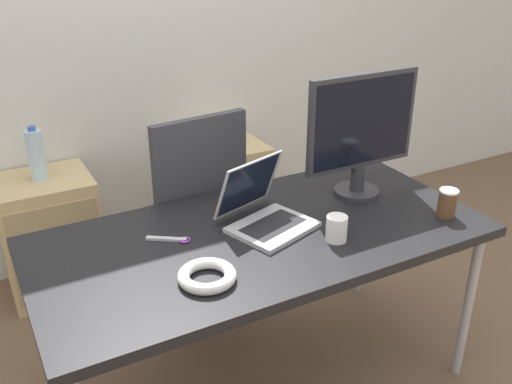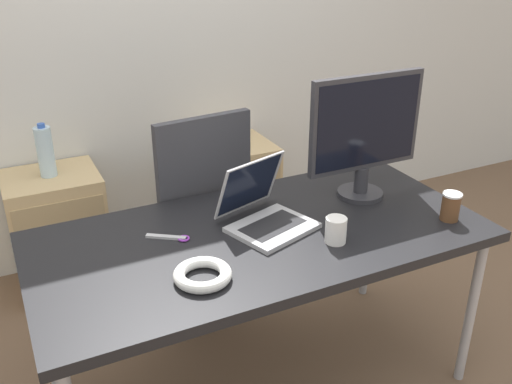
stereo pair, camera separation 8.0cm
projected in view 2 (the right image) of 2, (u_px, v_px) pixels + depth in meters
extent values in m
plane|color=brown|center=(260.00, 382.00, 2.45)|extent=(14.00, 14.00, 0.00)
cube|color=silver|center=(144.00, 25.00, 3.02)|extent=(10.00, 0.05, 2.60)
cube|color=black|center=(261.00, 237.00, 2.14)|extent=(1.69, 0.82, 0.04)
cylinder|color=#99999E|center=(471.00, 312.00, 2.33)|extent=(0.04, 0.04, 0.70)
cylinder|color=#99999E|center=(45.00, 321.00, 2.27)|extent=(0.04, 0.04, 0.70)
cylinder|color=#99999E|center=(368.00, 235.00, 2.90)|extent=(0.04, 0.04, 0.70)
cylinder|color=#232326|center=(188.00, 294.00, 3.00)|extent=(0.56, 0.56, 0.04)
cylinder|color=gray|center=(186.00, 260.00, 2.91)|extent=(0.05, 0.05, 0.39)
cube|color=#38383D|center=(184.00, 226.00, 2.82)|extent=(0.53, 0.53, 0.07)
cube|color=#38383D|center=(205.00, 183.00, 2.48)|extent=(0.44, 0.08, 0.60)
cube|color=tan|center=(59.00, 231.00, 3.00)|extent=(0.47, 0.40, 0.64)
cube|color=tan|center=(65.00, 249.00, 2.84)|extent=(0.43, 0.01, 0.51)
cube|color=tan|center=(232.00, 195.00, 3.40)|extent=(0.47, 0.40, 0.64)
cube|color=tan|center=(246.00, 209.00, 3.23)|extent=(0.43, 0.01, 0.51)
cylinder|color=silver|center=(45.00, 152.00, 2.81)|extent=(0.08, 0.08, 0.25)
cylinder|color=#3359B2|center=(41.00, 126.00, 2.75)|extent=(0.04, 0.04, 0.02)
cube|color=#ADADB2|center=(273.00, 228.00, 2.15)|extent=(0.35, 0.32, 0.02)
cube|color=black|center=(273.00, 225.00, 2.14)|extent=(0.27, 0.20, 0.00)
cube|color=#ADADB2|center=(249.00, 185.00, 2.21)|extent=(0.31, 0.18, 0.23)
cube|color=black|center=(250.00, 185.00, 2.20)|extent=(0.28, 0.16, 0.21)
cylinder|color=#2D2D33|center=(360.00, 193.00, 2.42)|extent=(0.19, 0.19, 0.02)
cylinder|color=#2D2D33|center=(361.00, 179.00, 2.39)|extent=(0.06, 0.06, 0.11)
cube|color=#2D2D33|center=(366.00, 123.00, 2.29)|extent=(0.51, 0.03, 0.39)
cube|color=black|center=(368.00, 124.00, 2.27)|extent=(0.48, 0.00, 0.35)
cylinder|color=white|center=(336.00, 230.00, 2.05)|extent=(0.08, 0.08, 0.10)
cylinder|color=brown|center=(450.00, 207.00, 2.21)|extent=(0.07, 0.07, 0.10)
cylinder|color=white|center=(453.00, 194.00, 2.18)|extent=(0.07, 0.07, 0.01)
torus|color=white|center=(203.00, 275.00, 1.84)|extent=(0.19, 0.19, 0.04)
cube|color=#B2B2B7|center=(166.00, 237.00, 2.09)|extent=(0.13, 0.10, 0.01)
torus|color=purple|center=(184.00, 238.00, 2.08)|extent=(0.06, 0.06, 0.01)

